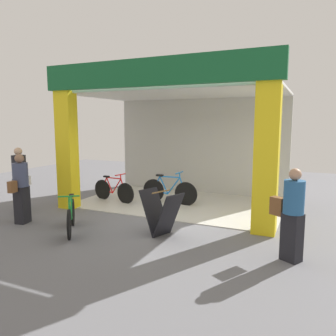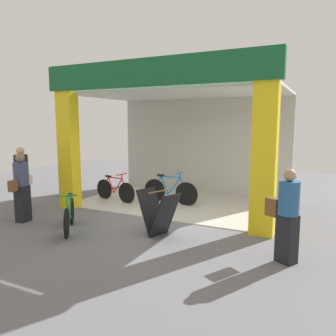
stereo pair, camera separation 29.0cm
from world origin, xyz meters
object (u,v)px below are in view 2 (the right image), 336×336
pedestrian_1 (22,178)px  pedestrian_2 (287,215)px  bicycle_parked_0 (69,215)px  bicycle_inside_0 (170,191)px  pedestrian_0 (21,187)px  sandwich_board_sign (158,213)px  bicycle_inside_1 (115,190)px

pedestrian_1 → pedestrian_2: size_ratio=1.07×
bicycle_parked_0 → pedestrian_2: (4.43, 0.36, 0.48)m
bicycle_inside_0 → pedestrian_0: pedestrian_0 is taller
sandwich_board_sign → pedestrian_1: (-4.14, 0.13, 0.41)m
bicycle_inside_0 → pedestrian_2: bearing=-38.3°
bicycle_inside_1 → pedestrian_0: size_ratio=0.94×
bicycle_inside_1 → pedestrian_2: bearing=-24.4°
bicycle_inside_0 → pedestrian_2: 4.48m
pedestrian_0 → pedestrian_2: (5.89, 0.34, -0.02)m
pedestrian_2 → pedestrian_0: bearing=-176.7°
bicycle_inside_1 → pedestrian_1: 2.57m
pedestrian_0 → pedestrian_1: bearing=138.9°
sandwich_board_sign → pedestrian_1: 4.16m
pedestrian_0 → pedestrian_2: size_ratio=1.02×
bicycle_inside_1 → pedestrian_2: size_ratio=0.96×
bicycle_inside_0 → sandwich_board_sign: size_ratio=1.74×
pedestrian_2 → pedestrian_1: bearing=176.9°
bicycle_inside_0 → pedestrian_1: 4.03m
bicycle_inside_0 → sandwich_board_sign: 2.70m
sandwich_board_sign → pedestrian_0: 3.41m
bicycle_inside_0 → bicycle_inside_1: (-1.62, -0.44, -0.04)m
bicycle_parked_0 → pedestrian_0: 1.55m
bicycle_inside_1 → pedestrian_0: pedestrian_0 is taller
pedestrian_1 → bicycle_inside_1: bearing=51.2°
bicycle_parked_0 → pedestrian_0: pedestrian_0 is taller
bicycle_inside_0 → bicycle_inside_1: size_ratio=1.13×
pedestrian_0 → pedestrian_2: bearing=3.3°
bicycle_parked_0 → pedestrian_1: (-2.26, 0.72, 0.54)m
sandwich_board_sign → pedestrian_2: bearing=-5.2°
bicycle_inside_0 → pedestrian_2: (3.50, -2.76, 0.45)m
sandwich_board_sign → pedestrian_0: size_ratio=0.61×
bicycle_inside_0 → pedestrian_0: (-2.40, -3.10, 0.46)m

